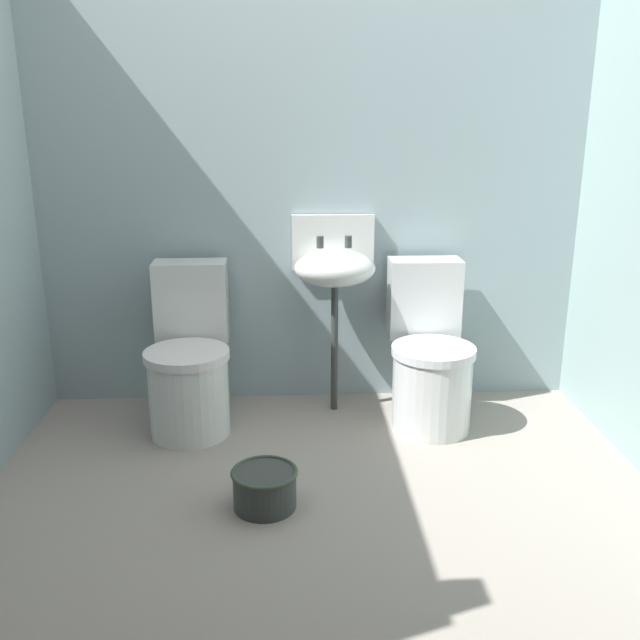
{
  "coord_description": "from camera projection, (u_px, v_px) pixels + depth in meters",
  "views": [
    {
      "loc": [
        -0.12,
        -2.3,
        1.49
      ],
      "look_at": [
        0.0,
        0.3,
        0.7
      ],
      "focal_mm": 38.8,
      "sensor_mm": 36.0,
      "label": 1
    }
  ],
  "objects": [
    {
      "name": "sink",
      "position": [
        335.0,
        266.0,
        3.42
      ],
      "size": [
        0.42,
        0.35,
        0.99
      ],
      "color": "#353936",
      "rests_on": "ground"
    },
    {
      "name": "bucket",
      "position": [
        265.0,
        487.0,
        2.69
      ],
      "size": [
        0.26,
        0.26,
        0.16
      ],
      "color": "#353936",
      "rests_on": "ground"
    },
    {
      "name": "toilet_left",
      "position": [
        190.0,
        364.0,
        3.33
      ],
      "size": [
        0.41,
        0.6,
        0.78
      ],
      "rotation": [
        0.0,
        0.0,
        3.17
      ],
      "color": "silver",
      "rests_on": "ground"
    },
    {
      "name": "toilet_right",
      "position": [
        429.0,
        360.0,
        3.38
      ],
      "size": [
        0.4,
        0.59,
        0.78
      ],
      "rotation": [
        0.0,
        0.0,
        3.13
      ],
      "color": "silver",
      "rests_on": "ground"
    },
    {
      "name": "ground_plane",
      "position": [
        324.0,
        527.0,
        2.65
      ],
      "size": [
        3.16,
        2.8,
        0.08
      ],
      "primitive_type": "cube",
      "color": "gray"
    },
    {
      "name": "wall_back",
      "position": [
        311.0,
        177.0,
        3.5
      ],
      "size": [
        3.16,
        0.1,
        2.34
      ],
      "primitive_type": "cube",
      "color": "#91A5AA",
      "rests_on": "ground"
    }
  ]
}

